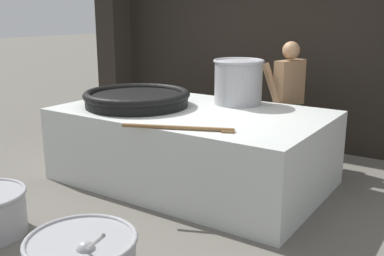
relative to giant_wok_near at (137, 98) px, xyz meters
name	(u,v)px	position (x,y,z in m)	size (l,w,h in m)	color
ground_plane	(192,180)	(0.67, 0.18, -0.97)	(60.00, 60.00, 0.00)	#666059
back_wall	(274,0)	(0.67, 2.38, 1.18)	(6.25, 0.24, 4.30)	black
support_pillar	(112,1)	(-1.96, 1.71, 1.18)	(0.41, 0.41, 4.30)	black
hearth_platform	(192,146)	(0.67, 0.18, -0.53)	(3.04, 1.87, 0.87)	silver
giant_wok_near	(137,98)	(0.00, 0.00, 0.00)	(1.28, 1.28, 0.19)	black
stock_pot	(238,81)	(0.94, 0.80, 0.18)	(0.62, 0.62, 0.55)	#9E9EA3
stirring_paddle	(183,128)	(1.11, -0.63, -0.08)	(1.04, 0.50, 0.04)	brown
cook	(288,99)	(1.35, 1.42, -0.10)	(0.45, 0.64, 1.61)	#9E7551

